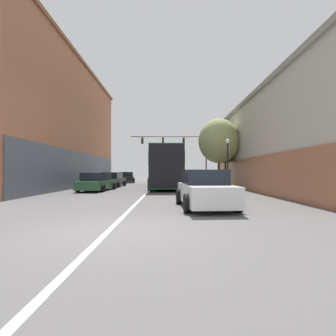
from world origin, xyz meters
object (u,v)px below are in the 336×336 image
at_px(hatchback_foreground, 204,190).
at_px(traffic_signal_gantry, 179,146).
at_px(parked_car_left_mid, 125,178).
at_px(street_lamp, 227,160).
at_px(parked_car_left_far, 111,180).
at_px(street_tree_far, 218,141).
at_px(street_tree_near, 224,148).
at_px(bus, 165,167).
at_px(parked_car_left_near, 96,182).

xyz_separation_m(hatchback_foreground, traffic_signal_gantry, (0.07, 22.55, 3.95)).
height_order(parked_car_left_mid, street_lamp, street_lamp).
bearing_deg(parked_car_left_far, street_tree_far, -98.76).
height_order(street_lamp, street_tree_near, street_tree_near).
bearing_deg(bus, hatchback_foreground, -174.11).
xyz_separation_m(parked_car_left_mid, street_tree_near, (10.86, -10.04, 3.00)).
height_order(hatchback_foreground, traffic_signal_gantry, traffic_signal_gantry).
xyz_separation_m(parked_car_left_near, street_tree_near, (10.67, 4.83, 3.04)).
distance_m(hatchback_foreground, street_tree_far, 13.43).
distance_m(parked_car_left_near, parked_car_left_far, 5.24).
xyz_separation_m(traffic_signal_gantry, street_lamp, (2.88, -13.66, -2.36)).
distance_m(parked_car_left_mid, street_tree_near, 15.09).
distance_m(parked_car_left_near, parked_car_left_mid, 14.88).
distance_m(traffic_signal_gantry, street_lamp, 14.16).
bearing_deg(parked_car_left_mid, traffic_signal_gantry, -108.39).
height_order(parked_car_left_far, street_tree_far, street_tree_far).
distance_m(bus, parked_car_left_far, 5.30).
xyz_separation_m(bus, street_tree_far, (4.68, -0.93, 2.24)).
bearing_deg(street_tree_near, traffic_signal_gantry, 114.32).
bearing_deg(parked_car_left_near, hatchback_foreground, -140.43).
relative_size(parked_car_left_mid, street_tree_far, 0.68).
height_order(bus, traffic_signal_gantry, traffic_signal_gantry).
relative_size(hatchback_foreground, parked_car_left_far, 0.91).
xyz_separation_m(street_lamp, street_tree_near, (0.96, 5.17, 1.37)).
relative_size(parked_car_left_near, parked_car_left_far, 1.00).
height_order(bus, hatchback_foreground, bus).
distance_m(parked_car_left_far, street_lamp, 11.30).
xyz_separation_m(parked_car_left_mid, street_tree_far, (9.97, -11.48, 3.47)).
bearing_deg(street_tree_near, parked_car_left_mid, 137.25).
xyz_separation_m(parked_car_left_near, traffic_signal_gantry, (6.83, 13.33, 4.02)).
distance_m(bus, hatchback_foreground, 13.71).
distance_m(parked_car_left_near, traffic_signal_gantry, 15.51).
distance_m(hatchback_foreground, street_lamp, 9.50).
distance_m(street_lamp, street_tree_near, 5.43).
bearing_deg(bus, parked_car_left_far, 78.71).
height_order(parked_car_left_mid, street_tree_far, street_tree_far).
bearing_deg(parked_car_left_mid, bus, -159.32).
relative_size(parked_car_left_near, traffic_signal_gantry, 0.50).
bearing_deg(parked_car_left_far, parked_car_left_near, -178.40).
distance_m(hatchback_foreground, parked_car_left_mid, 25.08).
distance_m(bus, street_tree_far, 5.27).
height_order(parked_car_left_near, street_tree_near, street_tree_near).
xyz_separation_m(hatchback_foreground, parked_car_left_mid, (-6.95, 24.10, -0.04)).
distance_m(parked_car_left_near, street_tree_far, 10.93).
xyz_separation_m(parked_car_left_near, street_lamp, (9.72, -0.34, 1.67)).
bearing_deg(bus, parked_car_left_mid, 25.56).
xyz_separation_m(hatchback_foreground, parked_car_left_far, (-6.73, 14.47, -0.06)).
height_order(bus, street_lamp, street_lamp).
xyz_separation_m(bus, parked_car_left_mid, (-5.29, 10.55, -1.23)).
bearing_deg(street_lamp, traffic_signal_gantry, 101.91).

